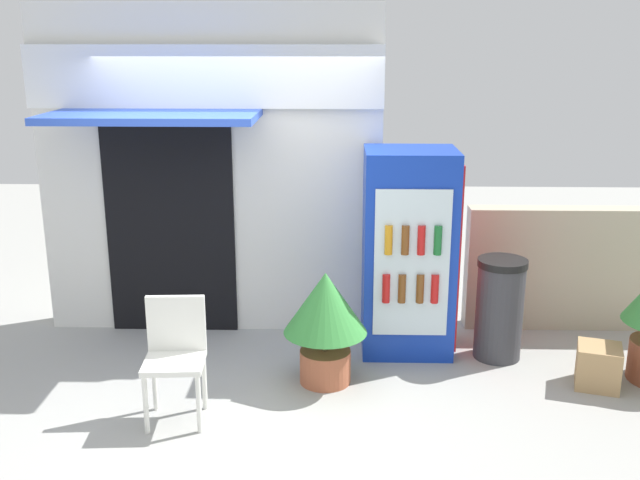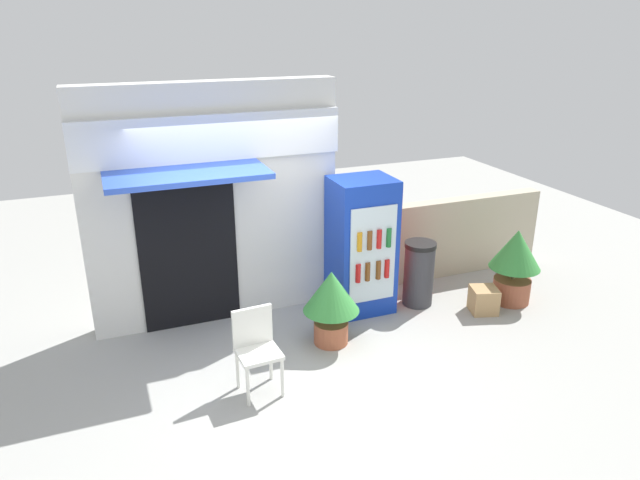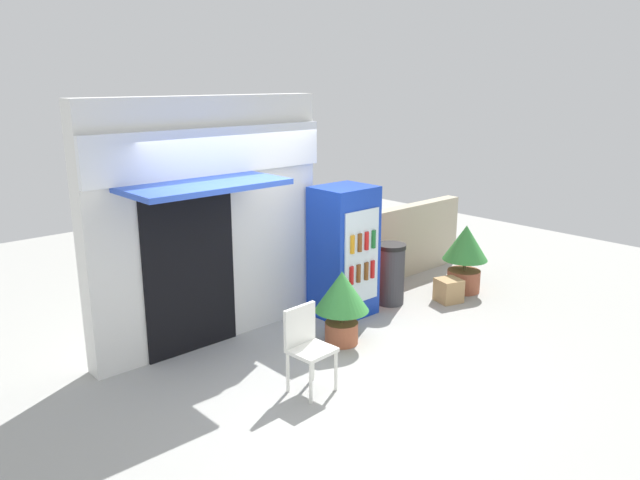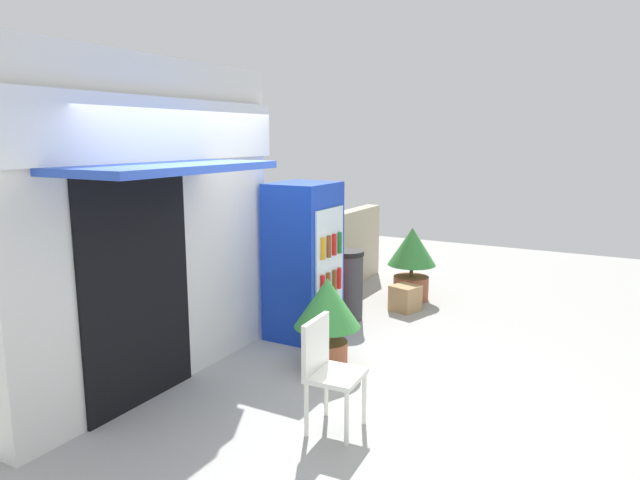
% 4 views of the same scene
% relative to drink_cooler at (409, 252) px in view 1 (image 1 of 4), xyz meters
% --- Properties ---
extents(ground, '(16.00, 16.00, 0.00)m').
position_rel_drink_cooler_xyz_m(ground, '(-1.46, -0.86, -0.88)').
color(ground, '#A3A39E').
extents(storefront_building, '(3.08, 1.13, 2.94)m').
position_rel_drink_cooler_xyz_m(storefront_building, '(-1.78, 0.49, 0.63)').
color(storefront_building, silver).
rests_on(storefront_building, ground).
extents(drink_cooler, '(0.79, 0.71, 1.77)m').
position_rel_drink_cooler_xyz_m(drink_cooler, '(0.00, 0.00, 0.00)').
color(drink_cooler, '#1438B2').
rests_on(drink_cooler, ground).
extents(plastic_chair, '(0.44, 0.41, 0.89)m').
position_rel_drink_cooler_xyz_m(plastic_chair, '(-1.76, -1.24, -0.36)').
color(plastic_chair, white).
rests_on(plastic_chair, ground).
extents(potted_plant_near_shop, '(0.66, 0.66, 0.92)m').
position_rel_drink_cooler_xyz_m(potted_plant_near_shop, '(-0.70, -0.67, -0.31)').
color(potted_plant_near_shop, '#AD5B3D').
rests_on(potted_plant_near_shop, ground).
extents(trash_bin, '(0.42, 0.42, 0.88)m').
position_rel_drink_cooler_xyz_m(trash_bin, '(0.76, -0.17, -0.44)').
color(trash_bin, '#38383D').
rests_on(trash_bin, ground).
extents(stone_boundary_wall, '(2.59, 0.22, 1.15)m').
position_rel_drink_cooler_xyz_m(stone_boundary_wall, '(1.89, 0.54, -0.31)').
color(stone_boundary_wall, '#B7AD93').
rests_on(stone_boundary_wall, ground).
extents(cardboard_box, '(0.41, 0.40, 0.34)m').
position_rel_drink_cooler_xyz_m(cardboard_box, '(1.44, -0.69, -0.72)').
color(cardboard_box, tan).
rests_on(cardboard_box, ground).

